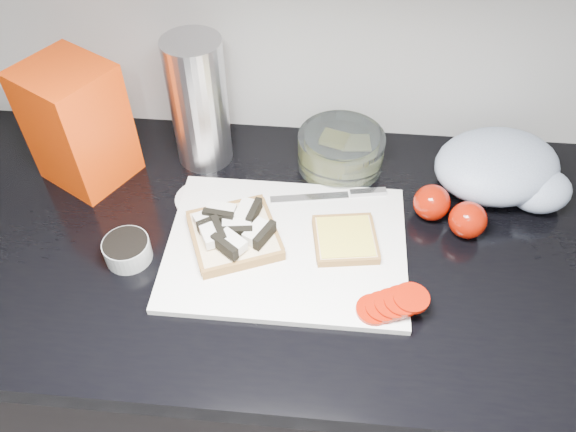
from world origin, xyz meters
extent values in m
cube|color=black|center=(0.00, 1.20, 0.43)|extent=(3.50, 0.60, 0.86)
cube|color=black|center=(0.00, 1.20, 0.88)|extent=(3.50, 0.64, 0.04)
cube|color=white|center=(-0.01, 1.17, 0.91)|extent=(0.40, 0.30, 0.01)
cube|color=beige|center=(-0.10, 1.17, 0.92)|extent=(0.18, 0.18, 0.02)
cube|color=white|center=(-0.14, 1.19, 0.94)|extent=(0.06, 0.05, 0.02)
cube|color=black|center=(-0.14, 1.19, 0.94)|extent=(0.05, 0.04, 0.02)
cube|color=white|center=(-0.13, 1.21, 0.94)|extent=(0.05, 0.03, 0.02)
cube|color=black|center=(-0.13, 1.21, 0.94)|extent=(0.05, 0.02, 0.02)
cube|color=white|center=(-0.08, 1.21, 0.94)|extent=(0.04, 0.05, 0.02)
cube|color=black|center=(-0.08, 1.21, 0.94)|extent=(0.02, 0.05, 0.02)
cube|color=white|center=(-0.13, 1.15, 0.94)|extent=(0.05, 0.06, 0.02)
cube|color=black|center=(-0.13, 1.15, 0.94)|extent=(0.03, 0.05, 0.02)
cube|color=white|center=(-0.09, 1.18, 0.94)|extent=(0.05, 0.03, 0.02)
cube|color=black|center=(-0.09, 1.18, 0.94)|extent=(0.05, 0.02, 0.02)
cube|color=white|center=(-0.06, 1.17, 0.94)|extent=(0.05, 0.06, 0.02)
cube|color=black|center=(-0.06, 1.17, 0.94)|extent=(0.03, 0.05, 0.02)
cube|color=white|center=(-0.10, 1.14, 0.95)|extent=(0.06, 0.05, 0.02)
cube|color=black|center=(-0.10, 1.14, 0.95)|extent=(0.05, 0.04, 0.02)
cube|color=beige|center=(0.09, 1.18, 0.92)|extent=(0.12, 0.12, 0.01)
cube|color=yellow|center=(0.09, 1.18, 0.93)|extent=(0.10, 0.10, 0.00)
cylinder|color=#931203|center=(0.13, 1.05, 0.92)|extent=(0.07, 0.07, 0.01)
cylinder|color=#931203|center=(0.15, 1.05, 0.92)|extent=(0.07, 0.07, 0.01)
cylinder|color=#931203|center=(0.16, 1.06, 0.92)|extent=(0.06, 0.06, 0.01)
cylinder|color=#931203|center=(0.17, 1.06, 0.93)|extent=(0.06, 0.06, 0.01)
cylinder|color=#931203|center=(0.19, 1.07, 0.93)|extent=(0.06, 0.06, 0.01)
cube|color=#B4B3B8|center=(0.02, 1.28, 0.91)|extent=(0.14, 0.04, 0.00)
cube|color=#B4B3B8|center=(0.13, 1.30, 0.92)|extent=(0.07, 0.03, 0.01)
cylinder|color=#A6ACAB|center=(-0.27, 1.13, 0.92)|extent=(0.08, 0.08, 0.04)
cylinder|color=black|center=(-0.27, 1.13, 0.94)|extent=(0.07, 0.07, 0.01)
cylinder|color=white|center=(-0.18, 1.27, 0.90)|extent=(0.11, 0.11, 0.01)
cylinder|color=silver|center=(0.07, 1.39, 0.93)|extent=(0.16, 0.16, 0.07)
cube|color=yellow|center=(0.06, 1.40, 0.93)|extent=(0.06, 0.05, 0.04)
cube|color=#EEE88E|center=(0.10, 1.40, 0.92)|extent=(0.06, 0.05, 0.01)
cube|color=#FF2104|center=(-0.40, 1.33, 1.01)|extent=(0.19, 0.19, 0.23)
cylinder|color=silver|center=(-0.19, 1.39, 1.03)|extent=(0.11, 0.11, 0.25)
ellipsoid|color=silver|center=(0.36, 1.36, 0.95)|extent=(0.28, 0.25, 0.10)
ellipsoid|color=silver|center=(0.43, 1.32, 0.94)|extent=(0.14, 0.12, 0.07)
sphere|color=#931203|center=(0.24, 1.27, 0.93)|extent=(0.06, 0.06, 0.06)
sphere|color=#931203|center=(0.29, 1.24, 0.93)|extent=(0.06, 0.06, 0.06)
camera|label=1|loc=(0.05, 0.57, 1.64)|focal=35.00mm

